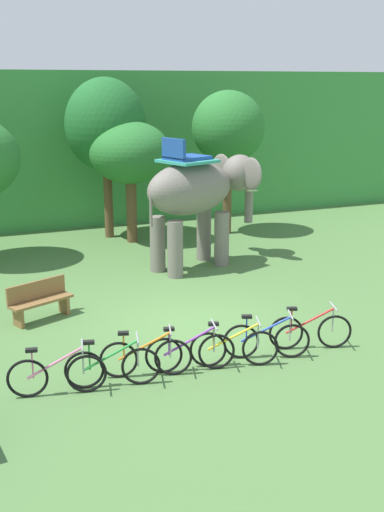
{
  "coord_description": "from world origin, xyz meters",
  "views": [
    {
      "loc": [
        -4.93,
        -12.11,
        5.25
      ],
      "look_at": [
        0.36,
        1.0,
        1.3
      ],
      "focal_mm": 43.79,
      "sensor_mm": 36.0,
      "label": 1
    }
  ],
  "objects_px": {
    "bike_yellow": "(234,347)",
    "bike_pink": "(57,375)",
    "bike_purple": "(190,352)",
    "elephant": "(199,192)",
    "bike_green": "(113,367)",
    "tree_center_left": "(130,153)",
    "bike_blue": "(266,340)",
    "bike_red": "(310,331)",
    "wooden_bench": "(40,299)",
    "tree_center": "(228,129)",
    "bike_orange": "(146,357)",
    "tree_center_right": "(106,125)"
  },
  "relations": [
    {
      "from": "bike_blue",
      "to": "bike_red",
      "type": "distance_m",
      "value": 1.04
    },
    {
      "from": "tree_center_right",
      "to": "bike_pink",
      "type": "xyz_separation_m",
      "value": [
        -3.78,
        -10.89,
        -3.46
      ]
    },
    {
      "from": "tree_center_left",
      "to": "bike_yellow",
      "type": "xyz_separation_m",
      "value": [
        -0.99,
        -10.03,
        -2.6
      ]
    },
    {
      "from": "tree_center_left",
      "to": "elephant",
      "type": "height_order",
      "value": "tree_center_left"
    },
    {
      "from": "tree_center_left",
      "to": "bike_blue",
      "type": "bearing_deg",
      "value": -91.4
    },
    {
      "from": "bike_orange",
      "to": "bike_purple",
      "type": "relative_size",
      "value": 0.99
    },
    {
      "from": "tree_center_left",
      "to": "bike_purple",
      "type": "bearing_deg",
      "value": -100.53
    },
    {
      "from": "tree_center_left",
      "to": "wooden_bench",
      "type": "height_order",
      "value": "tree_center_left"
    },
    {
      "from": "tree_center_left",
      "to": "bike_purple",
      "type": "height_order",
      "value": "tree_center_left"
    },
    {
      "from": "bike_pink",
      "to": "wooden_bench",
      "type": "relative_size",
      "value": 1.1
    },
    {
      "from": "bike_purple",
      "to": "bike_red",
      "type": "height_order",
      "value": "same"
    },
    {
      "from": "bike_orange",
      "to": "bike_purple",
      "type": "distance_m",
      "value": 0.84
    },
    {
      "from": "wooden_bench",
      "to": "tree_center",
      "type": "bearing_deg",
      "value": 38.91
    },
    {
      "from": "bike_green",
      "to": "bike_yellow",
      "type": "height_order",
      "value": "same"
    },
    {
      "from": "tree_center_right",
      "to": "bike_green",
      "type": "distance_m",
      "value": 11.82
    },
    {
      "from": "bike_green",
      "to": "bike_yellow",
      "type": "distance_m",
      "value": 2.36
    },
    {
      "from": "tree_center_left",
      "to": "tree_center",
      "type": "xyz_separation_m",
      "value": [
        3.52,
        -0.06,
        0.72
      ]
    },
    {
      "from": "tree_center_right",
      "to": "wooden_bench",
      "type": "height_order",
      "value": "tree_center_right"
    },
    {
      "from": "tree_center",
      "to": "bike_yellow",
      "type": "distance_m",
      "value": 11.43
    },
    {
      "from": "bike_blue",
      "to": "wooden_bench",
      "type": "relative_size",
      "value": 1.05
    },
    {
      "from": "tree_center_left",
      "to": "bike_red",
      "type": "relative_size",
      "value": 2.46
    },
    {
      "from": "bike_purple",
      "to": "elephant",
      "type": "bearing_deg",
      "value": 66.13
    },
    {
      "from": "bike_yellow",
      "to": "bike_red",
      "type": "xyz_separation_m",
      "value": [
        1.79,
        0.16,
        0.0
      ]
    },
    {
      "from": "bike_purple",
      "to": "tree_center",
      "type": "bearing_deg",
      "value": 61.46
    },
    {
      "from": "bike_blue",
      "to": "wooden_bench",
      "type": "xyz_separation_m",
      "value": [
        -3.79,
        3.78,
        0.09
      ]
    },
    {
      "from": "tree_center_right",
      "to": "bike_green",
      "type": "xyz_separation_m",
      "value": [
        -2.81,
        -10.94,
        -3.46
      ]
    },
    {
      "from": "bike_purple",
      "to": "bike_pink",
      "type": "bearing_deg",
      "value": -179.95
    },
    {
      "from": "bike_pink",
      "to": "wooden_bench",
      "type": "distance_m",
      "value": 3.77
    },
    {
      "from": "wooden_bench",
      "to": "bike_orange",
      "type": "bearing_deg",
      "value": -69.72
    },
    {
      "from": "bike_yellow",
      "to": "bike_red",
      "type": "distance_m",
      "value": 1.79
    },
    {
      "from": "tree_center_right",
      "to": "tree_center_left",
      "type": "bearing_deg",
      "value": -60.8
    },
    {
      "from": "bike_red",
      "to": "bike_green",
      "type": "bearing_deg",
      "value": -178.63
    },
    {
      "from": "bike_yellow",
      "to": "bike_pink",
      "type": "bearing_deg",
      "value": 178.05
    },
    {
      "from": "bike_pink",
      "to": "elephant",
      "type": "bearing_deg",
      "value": 50.34
    },
    {
      "from": "tree_center",
      "to": "bike_red",
      "type": "xyz_separation_m",
      "value": [
        -2.72,
        -9.81,
        -3.32
      ]
    },
    {
      "from": "bike_pink",
      "to": "tree_center_left",
      "type": "bearing_deg",
      "value": 66.46
    },
    {
      "from": "elephant",
      "to": "bike_purple",
      "type": "height_order",
      "value": "elephant"
    },
    {
      "from": "elephant",
      "to": "bike_red",
      "type": "relative_size",
      "value": 2.57
    },
    {
      "from": "bike_green",
      "to": "tree_center_left",
      "type": "bearing_deg",
      "value": 71.44
    },
    {
      "from": "tree_center",
      "to": "bike_yellow",
      "type": "xyz_separation_m",
      "value": [
        -4.51,
        -9.97,
        -3.32
      ]
    },
    {
      "from": "bike_yellow",
      "to": "tree_center",
      "type": "bearing_deg",
      "value": 65.67
    },
    {
      "from": "elephant",
      "to": "bike_green",
      "type": "height_order",
      "value": "elephant"
    },
    {
      "from": "bike_orange",
      "to": "bike_red",
      "type": "distance_m",
      "value": 3.48
    },
    {
      "from": "tree_center_left",
      "to": "tree_center",
      "type": "distance_m",
      "value": 3.59
    },
    {
      "from": "tree_center_left",
      "to": "bike_blue",
      "type": "height_order",
      "value": "tree_center_left"
    },
    {
      "from": "tree_center_right",
      "to": "elephant",
      "type": "relative_size",
      "value": 1.29
    },
    {
      "from": "tree_center",
      "to": "wooden_bench",
      "type": "distance_m",
      "value": 10.22
    },
    {
      "from": "bike_green",
      "to": "bike_orange",
      "type": "bearing_deg",
      "value": 13.09
    },
    {
      "from": "tree_center_left",
      "to": "elephant",
      "type": "bearing_deg",
      "value": -74.16
    },
    {
      "from": "bike_orange",
      "to": "bike_red",
      "type": "height_order",
      "value": "same"
    }
  ]
}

